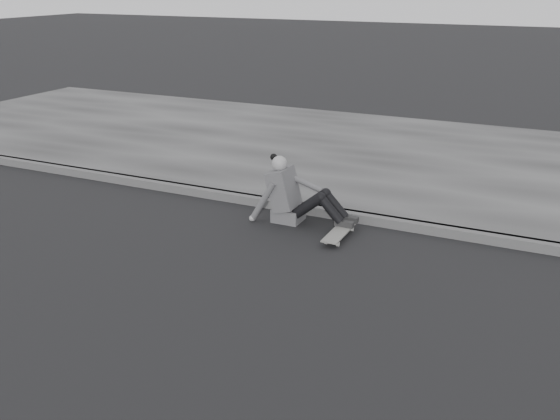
% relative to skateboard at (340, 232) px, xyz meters
% --- Properties ---
extents(ground, '(80.00, 80.00, 0.00)m').
position_rel_skateboard_xyz_m(ground, '(1.61, -1.97, -0.07)').
color(ground, black).
rests_on(ground, ground).
extents(curb, '(24.00, 0.16, 0.12)m').
position_rel_skateboard_xyz_m(curb, '(1.61, 0.61, -0.01)').
color(curb, '#4B4B4B').
rests_on(curb, ground).
extents(sidewalk, '(24.00, 6.00, 0.12)m').
position_rel_skateboard_xyz_m(sidewalk, '(1.61, 3.63, -0.01)').
color(sidewalk, '#3D3D3D').
rests_on(sidewalk, ground).
extents(skateboard, '(0.20, 0.78, 0.09)m').
position_rel_skateboard_xyz_m(skateboard, '(0.00, 0.00, 0.00)').
color(skateboard, '#A2A39D').
rests_on(skateboard, ground).
extents(seated_woman, '(1.38, 0.46, 0.88)m').
position_rel_skateboard_xyz_m(seated_woman, '(-0.73, 0.25, 0.29)').
color(seated_woman, '#4B4B4D').
rests_on(seated_woman, ground).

